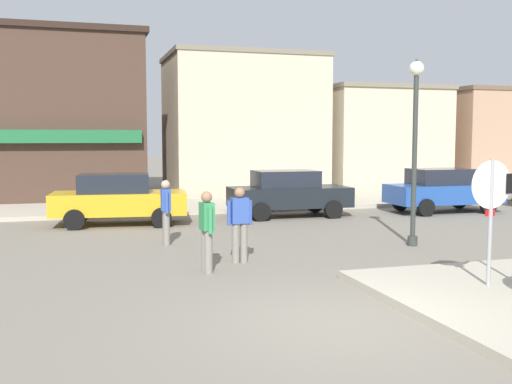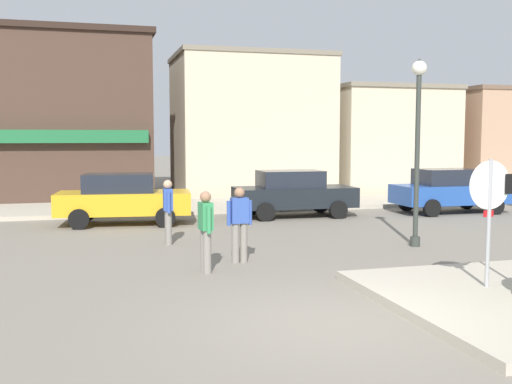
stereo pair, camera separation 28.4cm
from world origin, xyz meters
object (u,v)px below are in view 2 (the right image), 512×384
Objects in this scene: parked_car_third at (450,190)px; lamp_post at (418,125)px; parked_car_second at (293,193)px; pedestrian_crossing_far at (239,222)px; stop_sign at (489,206)px; parked_car_nearest at (123,198)px; pedestrian_kerb_side at (206,229)px; pedestrian_crossing_near at (168,210)px.

lamp_post is at bearing -129.46° from parked_car_third.
pedestrian_crossing_far is (-3.52, -6.76, 0.06)m from parked_car_second.
parked_car_nearest is (-5.49, 10.11, -0.71)m from stop_sign.
stop_sign is 11.53m from parked_car_nearest.
lamp_post reaches higher than parked_car_second.
parked_car_third is at bearing -4.54° from parked_car_second.
parked_car_second is at bearing 62.52° from pedestrian_crossing_far.
pedestrian_kerb_side is (-0.86, -0.72, 0.00)m from pedestrian_crossing_far.
pedestrian_crossing_near is at bearing 95.64° from pedestrian_kerb_side.
stop_sign is at bearing -34.83° from pedestrian_kerb_side.
parked_car_second is at bearing 89.30° from stop_sign.
pedestrian_crossing_near is 1.00× the size of pedestrian_kerb_side.
pedestrian_crossing_near is 3.36m from pedestrian_kerb_side.
stop_sign is 4.79m from lamp_post.
pedestrian_crossing_far is at bearing -65.62° from pedestrian_crossing_near.
parked_car_second is at bearing 59.66° from pedestrian_kerb_side.
stop_sign is 0.57× the size of parked_car_second.
pedestrian_crossing_far reaches higher than parked_car_second.
pedestrian_crossing_far is (2.11, -6.44, 0.06)m from parked_car_nearest.
parked_car_second is 6.26m from pedestrian_crossing_near.
parked_car_third is 2.49× the size of pedestrian_crossing_far.
parked_car_nearest is at bearing 179.35° from parked_car_third.
lamp_post is 2.82× the size of pedestrian_crossing_far.
stop_sign is 0.57× the size of parked_car_third.
pedestrian_crossing_far is (-9.19, -6.31, 0.06)m from parked_car_third.
pedestrian_crossing_near is at bearing 161.95° from lamp_post.
pedestrian_crossing_far is at bearing 39.87° from pedestrian_kerb_side.
pedestrian_kerb_side is (-4.37, -7.47, 0.06)m from parked_car_second.
pedestrian_crossing_near is at bearing 114.38° from pedestrian_crossing_far.
parked_car_second is 8.66m from pedestrian_kerb_side.
pedestrian_crossing_far is at bearing -117.48° from parked_car_second.
lamp_post is at bearing 74.53° from stop_sign.
parked_car_nearest is 3.92m from pedestrian_crossing_near.
parked_car_nearest is 1.04× the size of parked_car_third.
parked_car_third is 2.49× the size of pedestrian_crossing_near.
parked_car_third is at bearing 34.44° from pedestrian_crossing_far.
stop_sign is 5.04m from pedestrian_crossing_far.
lamp_post is 6.44m from pedestrian_crossing_near.
pedestrian_crossing_far is (1.19, -2.62, 0.00)m from pedestrian_crossing_near.
parked_car_nearest is at bearing 108.12° from pedestrian_crossing_far.
lamp_post is at bearing 9.05° from pedestrian_crossing_far.
stop_sign is at bearing -53.99° from pedestrian_crossing_near.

